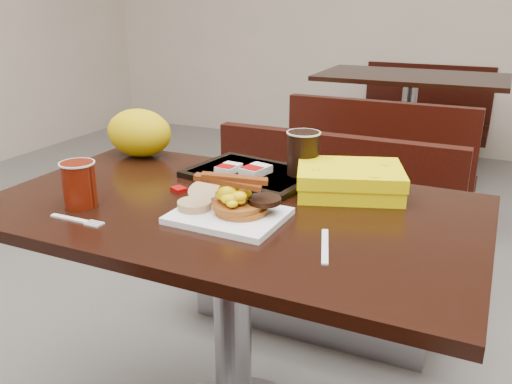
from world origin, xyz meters
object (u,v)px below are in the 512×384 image
at_px(coffee_cup_near, 79,184).
at_px(tray, 253,174).
at_px(platter, 229,216).
at_px(table_near, 233,335).
at_px(bench_far_n, 422,114).
at_px(coffee_cup_far, 303,153).
at_px(fork, 69,218).
at_px(knife, 325,246).
at_px(hashbrown_sleeve_right, 256,170).
at_px(pancake_stack, 241,207).
at_px(bench_near_n, 317,240).
at_px(clamshell, 350,180).
at_px(paper_bag, 139,133).
at_px(table_far, 407,130).
at_px(bench_far_s, 384,159).
at_px(hashbrown_sleeve_left, 229,168).

relative_size(coffee_cup_near, tray, 0.31).
bearing_deg(platter, table_near, 115.88).
xyz_separation_m(bench_far_n, coffee_cup_far, (0.09, -3.04, 0.47)).
bearing_deg(coffee_cup_near, fork, -66.34).
distance_m(coffee_cup_near, coffee_cup_far, 0.59).
bearing_deg(coffee_cup_far, table_near, -109.47).
xyz_separation_m(knife, hashbrown_sleeve_right, (-0.31, 0.33, 0.03)).
relative_size(bench_far_n, pancake_stack, 8.27).
xyz_separation_m(bench_near_n, clamshell, (0.24, -0.50, 0.43)).
bearing_deg(bench_far_n, coffee_cup_near, -95.46).
xyz_separation_m(tray, paper_bag, (-0.42, 0.04, 0.07)).
relative_size(bench_far_n, platter, 4.00).
distance_m(table_near, coffee_cup_far, 0.53).
relative_size(fork, coffee_cup_far, 1.19).
bearing_deg(coffee_cup_near, table_far, 83.16).
distance_m(hashbrown_sleeve_right, coffee_cup_far, 0.14).
bearing_deg(fork, bench_far_s, 81.96).
xyz_separation_m(coffee_cup_near, tray, (0.28, 0.38, -0.05)).
relative_size(platter, pancake_stack, 2.07).
xyz_separation_m(knife, paper_bag, (-0.75, 0.40, 0.07)).
height_order(table_far, fork, fork).
height_order(bench_far_s, clamshell, clamshell).
bearing_deg(table_far, knife, -84.08).
xyz_separation_m(bench_near_n, coffee_cup_near, (-0.33, -0.86, 0.45)).
distance_m(pancake_stack, paper_bag, 0.62).
bearing_deg(table_far, coffee_cup_far, -87.75).
xyz_separation_m(fork, hashbrown_sleeve_left, (0.19, 0.43, 0.02)).
relative_size(fork, hashbrown_sleeve_right, 1.77).
xyz_separation_m(bench_far_s, fork, (-0.30, -2.13, 0.39)).
bearing_deg(knife, coffee_cup_near, -105.03).
distance_m(table_far, bench_far_s, 0.70).
bearing_deg(clamshell, paper_bag, 155.76).
distance_m(table_near, table_far, 2.60).
height_order(tray, hashbrown_sleeve_right, hashbrown_sleeve_right).
distance_m(bench_near_n, coffee_cup_near, 1.02).
xyz_separation_m(table_far, pancake_stack, (0.06, -2.66, 0.40)).
xyz_separation_m(knife, coffee_cup_far, (-0.19, 0.39, 0.07)).
xyz_separation_m(hashbrown_sleeve_right, coffee_cup_far, (0.12, 0.05, 0.05)).
height_order(tray, hashbrown_sleeve_left, hashbrown_sleeve_left).
height_order(bench_near_n, tray, tray).
height_order(hashbrown_sleeve_right, coffee_cup_far, coffee_cup_far).
height_order(bench_far_s, hashbrown_sleeve_right, hashbrown_sleeve_right).
height_order(coffee_cup_near, hashbrown_sleeve_right, coffee_cup_near).
bearing_deg(paper_bag, platter, -34.76).
bearing_deg(knife, table_near, -131.84).
height_order(bench_far_n, clamshell, clamshell).
bearing_deg(hashbrown_sleeve_right, pancake_stack, -58.43).
distance_m(bench_far_n, hashbrown_sleeve_left, 3.14).
bearing_deg(hashbrown_sleeve_left, coffee_cup_far, 23.43).
bearing_deg(pancake_stack, bench_near_n, 94.55).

